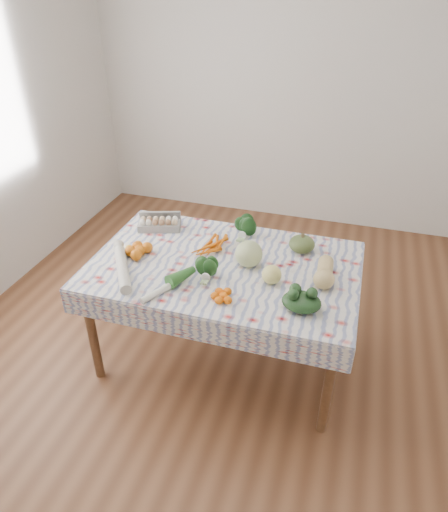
# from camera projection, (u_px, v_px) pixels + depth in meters

# --- Properties ---
(ground) EXTENTS (4.50, 4.50, 0.00)m
(ground) POSITION_uv_depth(u_px,v_px,m) (224.00, 353.00, 3.26)
(ground) COLOR brown
(ground) RESTS_ON ground
(wall_back) EXTENTS (4.00, 0.04, 2.80)m
(wall_back) POSITION_uv_depth(u_px,v_px,m) (293.00, 83.00, 4.33)
(wall_back) COLOR silver
(wall_back) RESTS_ON ground
(dining_table) EXTENTS (1.60, 1.00, 0.75)m
(dining_table) POSITION_uv_depth(u_px,v_px,m) (224.00, 275.00, 2.90)
(dining_table) COLOR brown
(dining_table) RESTS_ON ground
(tablecloth) EXTENTS (1.66, 1.06, 0.01)m
(tablecloth) POSITION_uv_depth(u_px,v_px,m) (224.00, 265.00, 2.86)
(tablecloth) COLOR silver
(tablecloth) RESTS_ON dining_table
(egg_carton) EXTENTS (0.32, 0.20, 0.08)m
(egg_carton) POSITION_uv_depth(u_px,v_px,m) (159.00, 225.00, 3.20)
(egg_carton) COLOR #979692
(egg_carton) RESTS_ON tablecloth
(carrot_bunch) EXTENTS (0.29, 0.28, 0.04)m
(carrot_bunch) POSITION_uv_depth(u_px,v_px,m) (213.00, 247.00, 2.98)
(carrot_bunch) COLOR #D8620A
(carrot_bunch) RESTS_ON tablecloth
(kale_bunch) EXTENTS (0.16, 0.14, 0.14)m
(kale_bunch) POSITION_uv_depth(u_px,v_px,m) (244.00, 228.00, 3.10)
(kale_bunch) COLOR #143813
(kale_bunch) RESTS_ON tablecloth
(kabocha_squash) EXTENTS (0.22, 0.22, 0.11)m
(kabocha_squash) POSITION_uv_depth(u_px,v_px,m) (302.00, 244.00, 2.95)
(kabocha_squash) COLOR #485A2B
(kabocha_squash) RESTS_ON tablecloth
(cabbage) EXTENTS (0.22, 0.22, 0.17)m
(cabbage) POSITION_uv_depth(u_px,v_px,m) (249.00, 254.00, 2.79)
(cabbage) COLOR #B3C281
(cabbage) RESTS_ON tablecloth
(butternut_squash) EXTENTS (0.14, 0.27, 0.12)m
(butternut_squash) POSITION_uv_depth(u_px,v_px,m) (325.00, 272.00, 2.67)
(butternut_squash) COLOR tan
(butternut_squash) RESTS_ON tablecloth
(orange_cluster) EXTENTS (0.28, 0.28, 0.08)m
(orange_cluster) POSITION_uv_depth(u_px,v_px,m) (140.00, 250.00, 2.92)
(orange_cluster) COLOR orange
(orange_cluster) RESTS_ON tablecloth
(broccoli) EXTENTS (0.14, 0.14, 0.10)m
(broccoli) POSITION_uv_depth(u_px,v_px,m) (207.00, 271.00, 2.70)
(broccoli) COLOR #1D491A
(broccoli) RESTS_ON tablecloth
(mandarin_cluster) EXTENTS (0.20, 0.20, 0.05)m
(mandarin_cluster) POSITION_uv_depth(u_px,v_px,m) (223.00, 295.00, 2.54)
(mandarin_cluster) COLOR orange
(mandarin_cluster) RESTS_ON tablecloth
(grapefruit) EXTENTS (0.15, 0.15, 0.11)m
(grapefruit) POSITION_uv_depth(u_px,v_px,m) (272.00, 275.00, 2.65)
(grapefruit) COLOR #E5DD75
(grapefruit) RESTS_ON tablecloth
(spinach_bag) EXTENTS (0.25, 0.22, 0.09)m
(spinach_bag) POSITION_uv_depth(u_px,v_px,m) (302.00, 302.00, 2.45)
(spinach_bag) COLOR black
(spinach_bag) RESTS_ON tablecloth
(daikon) EXTENTS (0.31, 0.44, 0.07)m
(daikon) POSITION_uv_depth(u_px,v_px,m) (123.00, 269.00, 2.75)
(daikon) COLOR beige
(daikon) RESTS_ON tablecloth
(leek) EXTENTS (0.21, 0.36, 0.04)m
(leek) POSITION_uv_depth(u_px,v_px,m) (168.00, 286.00, 2.62)
(leek) COLOR silver
(leek) RESTS_ON tablecloth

